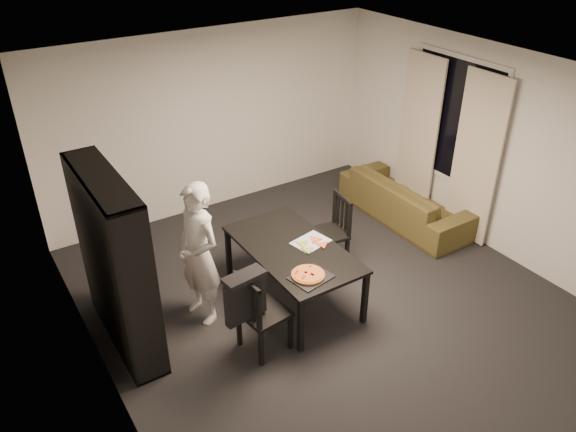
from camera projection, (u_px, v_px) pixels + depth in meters
room at (329, 200)px, 5.93m from camera, size 5.01×5.51×2.61m
window_pane at (454, 120)px, 7.42m from camera, size 0.02×1.40×1.60m
window_frame at (454, 120)px, 7.42m from camera, size 0.03×1.52×1.72m
curtain_left at (476, 159)px, 7.18m from camera, size 0.03×0.70×2.25m
curtain_right at (418, 134)px, 7.93m from camera, size 0.03×0.70×2.25m
bookshelf at (115, 263)px, 5.54m from camera, size 0.35×1.50×1.90m
dining_table at (293, 252)px, 6.27m from camera, size 0.93×1.67×0.69m
chair_left at (257, 309)px, 5.56m from camera, size 0.49×0.49×0.95m
chair_right at (334, 226)px, 6.95m from camera, size 0.49×0.49×0.93m
draped_jacket at (245, 295)px, 5.37m from camera, size 0.45×0.23×0.52m
person at (199, 254)px, 5.91m from camera, size 0.51×0.67×1.63m
baking_tray at (311, 277)px, 5.75m from camera, size 0.45×0.39×0.01m
pepperoni_pizza at (308, 275)px, 5.76m from camera, size 0.35×0.35×0.03m
kitchen_towel at (311, 242)px, 6.33m from camera, size 0.45×0.37×0.01m
pizza_slices at (312, 244)px, 6.27m from camera, size 0.44×0.39×0.01m
sofa at (406, 199)px, 8.02m from camera, size 0.81×2.07×0.61m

